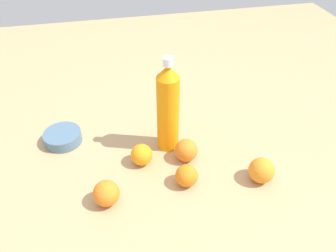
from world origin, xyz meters
The scene contains 8 objects.
ground_plane centered at (0.00, 0.00, 0.00)m, with size 2.40×2.40×0.00m, color tan.
water_bottle centered at (0.04, 0.02, 0.15)m, with size 0.07×0.07×0.32m.
orange_0 centered at (-0.13, 0.00, 0.03)m, with size 0.07×0.07×0.07m, color orange.
orange_1 centered at (-0.03, -0.03, 0.04)m, with size 0.07×0.07×0.07m, color orange.
orange_2 centered at (-0.15, 0.23, 0.04)m, with size 0.07×0.07×0.07m, color orange.
orange_3 centered at (-0.02, 0.11, 0.03)m, with size 0.07×0.07×0.07m, color orange.
orange_4 centered at (-0.16, -0.22, 0.04)m, with size 0.08×0.08×0.08m, color orange.
ceramic_bowl centered at (0.13, 0.36, 0.02)m, with size 0.12×0.12×0.04m, color slate.
Camera 1 is at (-0.78, 0.19, 0.75)m, focal length 36.22 mm.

